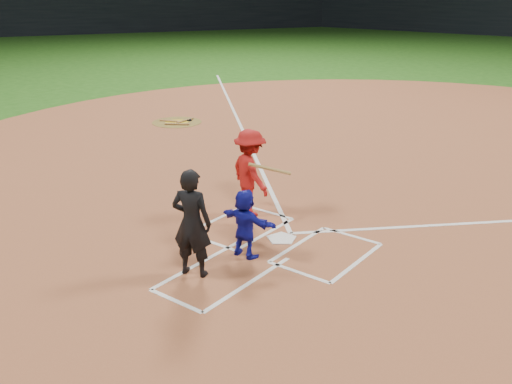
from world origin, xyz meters
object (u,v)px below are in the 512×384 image
Objects in this scene: umpire at (192,223)px; on_deck_circle at (177,122)px; batter_at_plate at (250,173)px; catcher at (245,223)px; home_plate at (282,238)px.

on_deck_circle is at bearing -62.87° from umpire.
umpire is 2.75m from batter_at_plate.
batter_at_plate reaches higher than catcher.
batter_at_plate reaches higher than on_deck_circle.
batter_at_plate is (-1.22, 0.62, 0.89)m from home_plate.
batter_at_plate is (-1.11, 1.58, 0.28)m from catcher.
umpire reaches higher than home_plate.
umpire is at bearing -43.79° from on_deck_circle.
umpire reaches higher than catcher.
home_plate is at bearing -34.01° from on_deck_circle.
home_plate is 1.63m from batter_at_plate.
umpire is (-0.27, -1.04, 0.29)m from catcher.
on_deck_circle is (-8.30, 5.60, -0.00)m from home_plate.
home_plate is at bearing -95.38° from catcher.
batter_at_plate reaches higher than home_plate.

